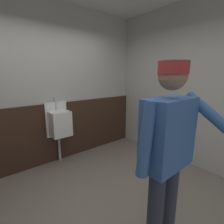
{
  "coord_description": "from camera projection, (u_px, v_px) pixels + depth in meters",
  "views": [
    {
      "loc": [
        -0.96,
        -1.44,
        1.63
      ],
      "look_at": [
        0.11,
        -0.15,
        1.25
      ],
      "focal_mm": 26.32,
      "sensor_mm": 36.0,
      "label": 1
    }
  ],
  "objects": [
    {
      "name": "ground_plane",
      "position": [
        98.0,
        211.0,
        2.04
      ],
      "size": [
        4.5,
        3.69,
        0.04
      ],
      "primitive_type": "cube",
      "color": "slate"
    },
    {
      "name": "wall_back",
      "position": [
        45.0,
        86.0,
        2.93
      ],
      "size": [
        4.5,
        0.12,
        2.88
      ],
      "primitive_type": "cube",
      "color": "#B2B2AD",
      "rests_on": "ground_plane"
    },
    {
      "name": "wall_right",
      "position": [
        188.0,
        86.0,
        2.98
      ],
      "size": [
        0.12,
        3.69,
        2.88
      ],
      "primitive_type": "cube",
      "color": "#B2B2AD",
      "rests_on": "ground_plane"
    },
    {
      "name": "wainscot_band_back",
      "position": [
        50.0,
        134.0,
        3.07
      ],
      "size": [
        3.9,
        0.03,
        1.13
      ],
      "primitive_type": "cube",
      "color": "#382319",
      "rests_on": "ground_plane"
    },
    {
      "name": "urinal_solo",
      "position": [
        59.0,
        123.0,
        2.99
      ],
      "size": [
        0.4,
        0.34,
        1.24
      ],
      "color": "white",
      "rests_on": "ground_plane"
    },
    {
      "name": "person",
      "position": [
        168.0,
        148.0,
        1.38
      ],
      "size": [
        0.7,
        0.6,
        1.73
      ],
      "color": "#2D3342",
      "rests_on": "ground_plane"
    }
  ]
}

